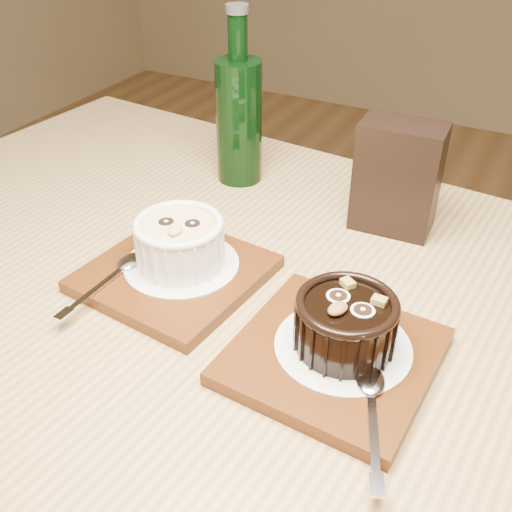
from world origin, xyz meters
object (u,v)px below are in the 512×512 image
Objects in this scene: ramekin_dark at (346,321)px; green_bottle at (239,117)px; condiment_stand at (397,178)px; ramekin_white at (180,241)px; tray_left at (175,274)px; table at (245,371)px; tray_right at (333,356)px.

green_bottle reaches higher than ramekin_dark.
ramekin_white is at bearing -129.48° from condiment_stand.
ramekin_white is 0.21m from ramekin_dark.
green_bottle is (-0.27, 0.29, 0.05)m from ramekin_dark.
ramekin_dark is (0.21, -0.04, -0.00)m from ramekin_white.
tray_left is 0.28m from green_bottle.
table is 7.05× the size of tray_left.
table is at bearing -171.09° from ramekin_dark.
green_bottle is at bearing 172.99° from condiment_stand.
table is 0.14m from tray_left.
condiment_stand is (-0.03, 0.27, 0.06)m from tray_right.
ramekin_dark is 0.39× the size of green_bottle.
condiment_stand reaches higher than ramekin_white.
tray_left is 0.21m from tray_right.
ramekin_white is 0.41× the size of green_bottle.
tray_right reaches higher than table.
table is 0.36m from green_bottle.
table is 0.30m from condiment_stand.
tray_right is (0.11, -0.03, 0.10)m from table.
condiment_stand reaches higher than table.
ramekin_white is (-0.09, 0.02, 0.14)m from table.
condiment_stand is (-0.03, 0.26, 0.02)m from ramekin_dark.
tray_left is 0.74× the size of green_bottle.
green_bottle is (-0.24, 0.03, 0.02)m from condiment_stand.
ramekin_white is at bearing 71.64° from tray_left.
ramekin_dark is (0.12, -0.02, 0.14)m from table.
tray_right is 1.89× the size of ramekin_dark.
condiment_stand is 0.24m from green_bottle.
condiment_stand is at bearing 29.98° from ramekin_white.
tray_right is 0.41m from green_bottle.
tray_left is (-0.10, 0.01, 0.10)m from table.
table is at bearing 165.56° from tray_right.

